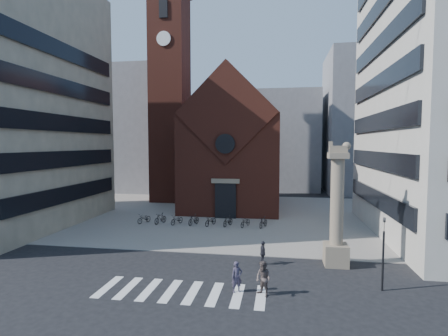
{
  "coord_description": "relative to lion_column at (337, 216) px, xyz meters",
  "views": [
    {
      "loc": [
        6.08,
        -21.9,
        8.52
      ],
      "look_at": [
        1.25,
        8.0,
        6.4
      ],
      "focal_mm": 28.0,
      "sensor_mm": 36.0,
      "label": 1
    }
  ],
  "objects": [
    {
      "name": "scooter_2",
      "position": [
        -14.59,
        10.04,
        -2.91
      ],
      "size": [
        1.34,
        2.02,
        1.0
      ],
      "primitive_type": "imported",
      "rotation": [
        0.0,
        0.0,
        -0.39
      ],
      "color": "black",
      "rests_on": "piazza"
    },
    {
      "name": "campanile",
      "position": [
        -20.01,
        25.0,
        12.28
      ],
      "size": [
        5.5,
        5.5,
        31.2
      ],
      "color": "maroon",
      "rests_on": "ground"
    },
    {
      "name": "scooter_0",
      "position": [
        -18.2,
        10.04,
        -2.91
      ],
      "size": [
        1.34,
        2.02,
        1.0
      ],
      "primitive_type": "imported",
      "rotation": [
        0.0,
        0.0,
        -0.39
      ],
      "color": "black",
      "rests_on": "piazza"
    },
    {
      "name": "scooter_3",
      "position": [
        -12.78,
        10.04,
        -2.85
      ],
      "size": [
        1.18,
        1.91,
        1.11
      ],
      "primitive_type": "imported",
      "rotation": [
        0.0,
        0.0,
        -0.39
      ],
      "color": "black",
      "rests_on": "piazza"
    },
    {
      "name": "scooter_6",
      "position": [
        -7.35,
        10.04,
        -2.91
      ],
      "size": [
        1.34,
        2.02,
        1.0
      ],
      "primitive_type": "imported",
      "rotation": [
        0.0,
        0.0,
        -0.39
      ],
      "color": "black",
      "rests_on": "piazza"
    },
    {
      "name": "scooter_5",
      "position": [
        -9.16,
        10.04,
        -2.85
      ],
      "size": [
        1.18,
        1.91,
        1.11
      ],
      "primitive_type": "imported",
      "rotation": [
        0.0,
        0.0,
        -0.39
      ],
      "color": "black",
      "rests_on": "piazza"
    },
    {
      "name": "pedestrian_2",
      "position": [
        -5.06,
        -0.71,
        -2.62
      ],
      "size": [
        0.7,
        1.06,
        1.68
      ],
      "primitive_type": "imported",
      "rotation": [
        0.0,
        0.0,
        1.89
      ],
      "color": "#27262E",
      "rests_on": "ground"
    },
    {
      "name": "scooter_7",
      "position": [
        -5.55,
        10.04,
        -2.85
      ],
      "size": [
        1.18,
        1.91,
        1.11
      ],
      "primitive_type": "imported",
      "rotation": [
        0.0,
        0.0,
        -0.39
      ],
      "color": "black",
      "rests_on": "piazza"
    },
    {
      "name": "traffic_light",
      "position": [
        1.99,
        -4.0,
        -1.17
      ],
      "size": [
        0.13,
        0.16,
        4.3
      ],
      "color": "black",
      "rests_on": "ground"
    },
    {
      "name": "scooter_1",
      "position": [
        -16.39,
        10.04,
        -2.85
      ],
      "size": [
        1.18,
        1.91,
        1.11
      ],
      "primitive_type": "imported",
      "rotation": [
        0.0,
        0.0,
        -0.39
      ],
      "color": "black",
      "rests_on": "piazza"
    },
    {
      "name": "church",
      "position": [
        -10.01,
        22.04,
        4.53
      ],
      "size": [
        12.0,
        16.65,
        18.0
      ],
      "color": "maroon",
      "rests_on": "ground"
    },
    {
      "name": "bg_block_left",
      "position": [
        -30.01,
        37.0,
        7.54
      ],
      "size": [
        16.0,
        14.0,
        22.0
      ],
      "primitive_type": "cube",
      "color": "gray",
      "rests_on": "ground"
    },
    {
      "name": "lion_column",
      "position": [
        0.0,
        0.0,
        0.0
      ],
      "size": [
        1.63,
        1.6,
        8.68
      ],
      "color": "gray",
      "rests_on": "ground"
    },
    {
      "name": "scooter_4",
      "position": [
        -10.97,
        10.04,
        -2.91
      ],
      "size": [
        1.34,
        2.02,
        1.0
      ],
      "primitive_type": "imported",
      "rotation": [
        0.0,
        0.0,
        -0.39
      ],
      "color": "black",
      "rests_on": "piazza"
    },
    {
      "name": "piazza",
      "position": [
        -10.01,
        16.0,
        -3.43
      ],
      "size": [
        46.0,
        30.0,
        0.05
      ],
      "primitive_type": "cube",
      "color": "gray",
      "rests_on": "ground"
    },
    {
      "name": "pedestrian_1",
      "position": [
        -4.79,
        -5.79,
        -2.48
      ],
      "size": [
        1.2,
        1.18,
        1.95
      ],
      "primitive_type": "imported",
      "rotation": [
        0.0,
        0.0,
        -0.72
      ],
      "color": "#544743",
      "rests_on": "ground"
    },
    {
      "name": "bg_block_right",
      "position": [
        11.99,
        39.0,
        8.54
      ],
      "size": [
        16.0,
        14.0,
        24.0
      ],
      "primitive_type": "cube",
      "color": "gray",
      "rests_on": "ground"
    },
    {
      "name": "pedestrian_0",
      "position": [
        -6.31,
        -5.53,
        -2.57
      ],
      "size": [
        0.77,
        0.68,
        1.78
      ],
      "primitive_type": "imported",
      "rotation": [
        0.0,
        0.0,
        0.48
      ],
      "color": "#373144",
      "rests_on": "ground"
    },
    {
      "name": "zebra_crossing",
      "position": [
        -9.46,
        -6.0,
        -3.45
      ],
      "size": [
        10.2,
        3.2,
        0.01
      ],
      "primitive_type": null,
      "color": "white",
      "rests_on": "ground"
    },
    {
      "name": "ground",
      "position": [
        -10.01,
        -3.0,
        -3.46
      ],
      "size": [
        120.0,
        120.0,
        0.0
      ],
      "primitive_type": "plane",
      "color": "black",
      "rests_on": "ground"
    },
    {
      "name": "bg_block_mid",
      "position": [
        -4.01,
        42.0,
        5.54
      ],
      "size": [
        14.0,
        12.0,
        18.0
      ],
      "primitive_type": "cube",
      "color": "gray",
      "rests_on": "ground"
    }
  ]
}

